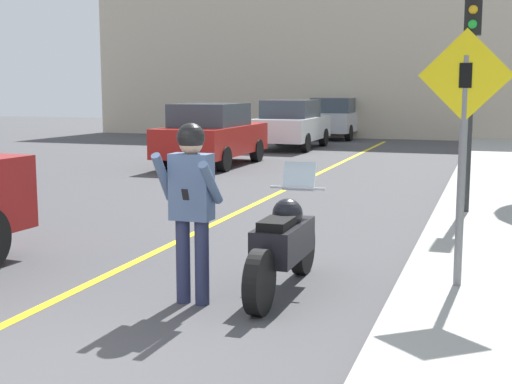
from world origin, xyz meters
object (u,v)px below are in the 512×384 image
Objects in this scene: motorcycle at (284,244)px; crossing_sign at (463,133)px; traffic_light at (472,56)px; person_biker at (191,194)px; parked_car_silver at (335,118)px; parked_car_white at (292,124)px; parked_car_red at (212,134)px.

crossing_sign reaches higher than motorcycle.
traffic_light reaches higher than motorcycle.
parked_car_silver is (-3.59, 22.98, -0.24)m from person_biker.
crossing_sign is at bearing -68.78° from parked_car_white.
parked_car_red is (-5.26, 10.98, 0.35)m from motorcycle.
parked_car_red and parked_car_white have the same top height.
crossing_sign reaches higher than parked_car_silver.
traffic_light is at bearing 71.85° from motorcycle.
parked_car_red is 1.00× the size of parked_car_white.
traffic_light is at bearing -41.49° from parked_car_red.
motorcycle is 1.23× the size of person_biker.
motorcycle is 5.58m from traffic_light.
crossing_sign is 4.62m from traffic_light.
traffic_light is 0.84× the size of parked_car_white.
person_biker is 2.73m from crossing_sign.
motorcycle is 0.62× the size of traffic_light.
traffic_light reaches higher than crossing_sign.
parked_car_red is at bearing 111.21° from person_biker.
motorcycle is at bearing 42.99° from person_biker.
traffic_light is at bearing 91.41° from crossing_sign.
traffic_light reaches higher than person_biker.
traffic_light is at bearing -62.27° from parked_car_white.
motorcycle is at bearing -64.42° from parked_car_red.
traffic_light is at bearing -71.17° from parked_car_silver.
motorcycle is 0.86× the size of crossing_sign.
motorcycle is at bearing -79.03° from parked_car_silver.
person_biker is at bearing -112.71° from traffic_light.
crossing_sign is 0.61× the size of parked_car_white.
person_biker is at bearing -68.79° from parked_car_red.
parked_car_silver is at bearing 85.27° from parked_car_red.
parked_car_white is at bearing 111.22° from crossing_sign.
crossing_sign is at bearing 12.64° from motorcycle.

